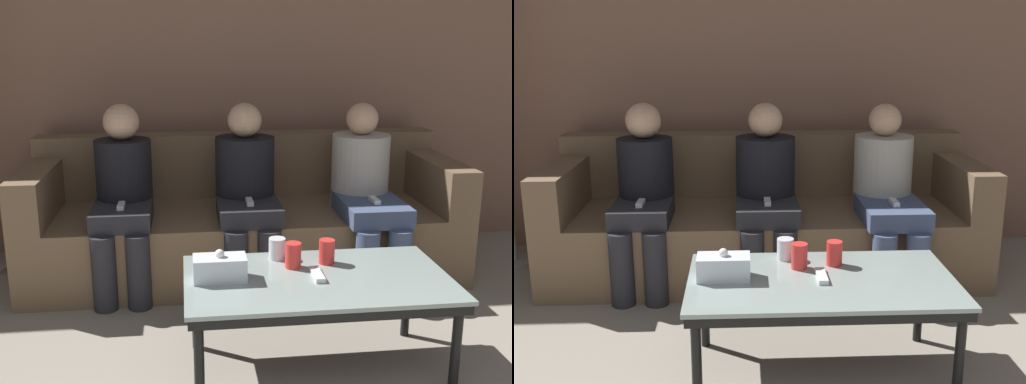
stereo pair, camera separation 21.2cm
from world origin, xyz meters
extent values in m
cube|color=#8C6651|center=(0.00, 4.15, 1.30)|extent=(12.00, 0.06, 2.60)
cube|color=brown|center=(0.00, 3.57, 0.21)|extent=(2.57, 0.91, 0.41)
cube|color=brown|center=(0.00, 3.92, 0.61)|extent=(2.57, 0.20, 0.40)
cube|color=brown|center=(-1.19, 3.57, 0.55)|extent=(0.18, 0.91, 0.28)
cube|color=brown|center=(1.19, 3.57, 0.55)|extent=(0.18, 0.91, 0.28)
cube|color=#8C9E99|center=(0.19, 2.38, 0.43)|extent=(1.11, 0.63, 0.02)
cube|color=black|center=(0.19, 2.38, 0.40)|extent=(1.09, 0.62, 0.04)
cylinder|color=black|center=(-0.32, 2.11, 0.19)|extent=(0.04, 0.04, 0.38)
cylinder|color=black|center=(0.69, 2.11, 0.19)|extent=(0.04, 0.04, 0.38)
cylinder|color=black|center=(-0.32, 2.64, 0.19)|extent=(0.04, 0.04, 0.38)
cylinder|color=black|center=(0.69, 2.64, 0.19)|extent=(0.04, 0.04, 0.38)
cylinder|color=red|center=(0.10, 2.49, 0.50)|extent=(0.07, 0.07, 0.11)
cylinder|color=silver|center=(0.05, 2.61, 0.49)|extent=(0.08, 0.08, 0.10)
cylinder|color=red|center=(0.26, 2.53, 0.50)|extent=(0.07, 0.07, 0.11)
cube|color=silver|center=(-0.22, 2.40, 0.49)|extent=(0.22, 0.12, 0.10)
sphere|color=white|center=(-0.22, 2.40, 0.55)|extent=(0.04, 0.04, 0.04)
cube|color=white|center=(0.19, 2.38, 0.45)|extent=(0.04, 0.15, 0.02)
cylinder|color=gray|center=(-1.61, 3.77, 0.01)|extent=(0.26, 0.26, 0.02)
cylinder|color=#28282D|center=(-0.79, 3.11, 0.21)|extent=(0.13, 0.13, 0.41)
cylinder|color=#28282D|center=(-0.61, 3.11, 0.21)|extent=(0.13, 0.13, 0.41)
cube|color=#28282D|center=(-0.70, 3.32, 0.46)|extent=(0.32, 0.41, 0.10)
cylinder|color=black|center=(-0.70, 3.52, 0.63)|extent=(0.32, 0.32, 0.44)
sphere|color=#DBAD89|center=(-0.70, 3.52, 0.95)|extent=(0.20, 0.20, 0.20)
cube|color=white|center=(-0.70, 3.28, 0.53)|extent=(0.04, 0.12, 0.02)
cylinder|color=#28282D|center=(-0.09, 3.11, 0.21)|extent=(0.13, 0.13, 0.41)
cylinder|color=#28282D|center=(0.09, 3.11, 0.21)|extent=(0.13, 0.13, 0.41)
cube|color=#28282D|center=(0.00, 3.32, 0.46)|extent=(0.35, 0.41, 0.10)
cylinder|color=black|center=(0.00, 3.52, 0.63)|extent=(0.35, 0.35, 0.44)
sphere|color=#DBAD89|center=(0.00, 3.52, 0.95)|extent=(0.20, 0.20, 0.20)
cube|color=white|center=(0.00, 3.27, 0.53)|extent=(0.04, 0.12, 0.02)
cylinder|color=#47567A|center=(0.61, 3.02, 0.21)|extent=(0.13, 0.13, 0.41)
cylinder|color=#47567A|center=(0.79, 3.02, 0.21)|extent=(0.13, 0.13, 0.41)
cube|color=#47567A|center=(0.70, 3.27, 0.46)|extent=(0.35, 0.50, 0.10)
cylinder|color=#B7B2A8|center=(0.70, 3.52, 0.63)|extent=(0.35, 0.35, 0.44)
sphere|color=#DBAD89|center=(0.70, 3.52, 0.95)|extent=(0.19, 0.19, 0.19)
cube|color=white|center=(0.70, 3.22, 0.53)|extent=(0.04, 0.12, 0.02)
camera|label=1|loc=(-0.35, 0.08, 1.41)|focal=42.00mm
camera|label=2|loc=(-0.14, 0.06, 1.41)|focal=42.00mm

